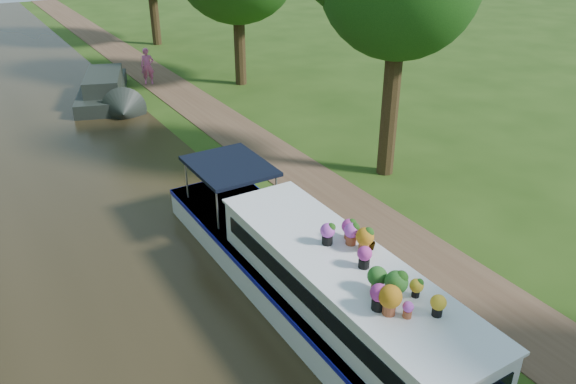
{
  "coord_description": "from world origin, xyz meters",
  "views": [
    {
      "loc": [
        -7.95,
        -10.01,
        8.05
      ],
      "look_at": [
        -1.08,
        1.27,
        1.3
      ],
      "focal_mm": 35.0,
      "sensor_mm": 36.0,
      "label": 1
    }
  ],
  "objects": [
    {
      "name": "towpath",
      "position": [
        1.2,
        0.0,
        0.01
      ],
      "size": [
        2.2,
        100.0,
        0.03
      ],
      "primitive_type": "cube",
      "color": "#513825",
      "rests_on": "ground"
    },
    {
      "name": "pedestrian_pink",
      "position": [
        0.5,
        17.37,
        0.92
      ],
      "size": [
        0.76,
        0.62,
        1.78
      ],
      "primitive_type": "imported",
      "rotation": [
        0.0,
        0.0,
        -0.35
      ],
      "color": "#D05569",
      "rests_on": "towpath"
    },
    {
      "name": "verge_plant",
      "position": [
        0.05,
        1.09,
        0.23
      ],
      "size": [
        0.49,
        0.45,
        0.45
      ],
      "primitive_type": "imported",
      "rotation": [
        0.0,
        0.0,
        -0.26
      ],
      "color": "#2A6C20",
      "rests_on": "ground"
    },
    {
      "name": "plant_boat",
      "position": [
        -2.25,
        -2.82,
        0.85
      ],
      "size": [
        2.29,
        13.52,
        2.28
      ],
      "color": "white",
      "rests_on": "canal_water"
    },
    {
      "name": "second_boat",
      "position": [
        -2.13,
        15.73,
        0.53
      ],
      "size": [
        3.77,
        7.12,
        1.3
      ],
      "rotation": [
        0.0,
        0.0,
        -0.34
      ],
      "color": "black",
      "rests_on": "canal_water"
    },
    {
      "name": "ground",
      "position": [
        0.0,
        0.0,
        0.0
      ],
      "size": [
        100.0,
        100.0,
        0.0
      ],
      "primitive_type": "plane",
      "color": "#233E0F",
      "rests_on": "ground"
    },
    {
      "name": "canal_water",
      "position": [
        -6.0,
        0.0,
        0.01
      ],
      "size": [
        10.0,
        100.0,
        0.02
      ],
      "primitive_type": "cube",
      "color": "black",
      "rests_on": "ground"
    }
  ]
}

